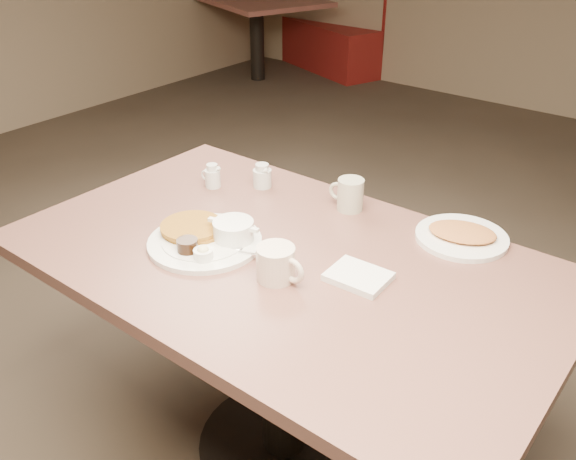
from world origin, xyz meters
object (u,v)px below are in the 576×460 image
Objects in this scene: coffee_mug_near at (277,263)px; hash_plate at (462,235)px; creamer_right at (262,176)px; booth_back_left at (327,26)px; diner_table at (284,306)px; creamer_left at (212,177)px; coffee_mug_far at (350,194)px; main_plate at (208,236)px.

coffee_mug_near is 0.56m from hash_plate.
creamer_right is 0.04× the size of booth_back_left.
hash_plate is at bearing 47.80° from diner_table.
hash_plate is (0.80, 0.18, -0.02)m from creamer_left.
hash_plate is 0.17× the size of booth_back_left.
creamer_left is 0.16m from creamer_right.
creamer_right is at bearing 39.02° from creamer_left.
coffee_mug_far is 0.32m from creamer_right.
coffee_mug_far is (-0.07, 0.44, 0.00)m from coffee_mug_near.
main_plate is 0.46m from coffee_mug_far.
creamer_right reaches higher than diner_table.
booth_back_left is (-2.67, 3.70, -0.39)m from coffee_mug_far.
diner_table is 4.85m from booth_back_left.
diner_table is at bearing -56.40° from booth_back_left.
coffee_mug_near is 4.98m from booth_back_left.
booth_back_left reaches higher than coffee_mug_far.
coffee_mug_near is at bearing -120.90° from hash_plate.
creamer_right is 0.25× the size of hash_plate.
booth_back_left is at bearing 125.84° from coffee_mug_far.
diner_table is at bearing -132.20° from hash_plate.
main_plate is 4.82m from booth_back_left.
hash_plate is (0.34, 0.38, 0.18)m from diner_table.
diner_table is 0.80× the size of booth_back_left.
creamer_right is at bearing -57.81° from booth_back_left.
creamer_right is 0.68m from hash_plate.
creamer_left is at bearing -161.91° from coffee_mug_far.
creamer_left is (-0.25, 0.27, 0.01)m from main_plate.
main_plate reaches higher than hash_plate.
main_plate reaches higher than diner_table.
coffee_mug_far reaches higher than main_plate.
creamer_right reaches higher than hash_plate.
diner_table is 0.54m from hash_plate.
diner_table is 4.63× the size of hash_plate.
creamer_right reaches higher than main_plate.
creamer_left reaches higher than diner_table.
coffee_mug_near is 0.55m from creamer_right.
creamer_left is at bearing -140.98° from creamer_right.
diner_table is 18.24× the size of creamer_right.
coffee_mug_near is 1.76× the size of creamer_left.
diner_table is 0.24m from coffee_mug_near.
coffee_mug_near is at bearing -56.47° from booth_back_left.
creamer_right is (-0.33, 0.30, 0.21)m from diner_table.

